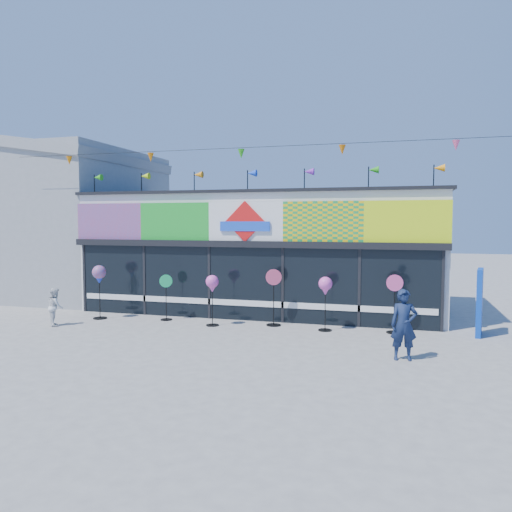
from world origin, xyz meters
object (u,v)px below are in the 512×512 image
at_px(spinner_0, 99,276).
at_px(child, 55,307).
at_px(blue_sign, 479,302).
at_px(adult_man, 404,325).
at_px(spinner_2, 212,285).
at_px(spinner_4, 325,288).
at_px(spinner_5, 394,302).
at_px(spinner_1, 166,296).
at_px(spinner_3, 274,296).

height_order(spinner_0, child, spinner_0).
distance_m(blue_sign, adult_man, 3.68).
height_order(spinner_2, adult_man, adult_man).
height_order(spinner_4, spinner_5, spinner_5).
xyz_separation_m(spinner_0, spinner_1, (2.14, 0.38, -0.61)).
xyz_separation_m(spinner_5, child, (-9.73, -1.72, -0.30)).
distance_m(spinner_1, spinner_2, 1.80).
xyz_separation_m(spinner_1, spinner_2, (1.70, -0.39, 0.45)).
xyz_separation_m(blue_sign, spinner_5, (-2.22, -0.35, -0.05)).
bearing_deg(spinner_5, spinner_4, -173.27).
height_order(blue_sign, spinner_4, blue_sign).
bearing_deg(adult_man, spinner_1, 151.07).
bearing_deg(spinner_2, spinner_5, 5.19).
bearing_deg(spinner_5, adult_man, -85.19).
xyz_separation_m(blue_sign, spinner_4, (-4.11, -0.57, 0.32)).
height_order(blue_sign, adult_man, blue_sign).
height_order(blue_sign, spinner_1, blue_sign).
relative_size(spinner_2, spinner_4, 0.98).
xyz_separation_m(spinner_1, adult_man, (7.14, -2.65, 0.04)).
bearing_deg(spinner_3, adult_man, -36.96).
relative_size(spinner_2, adult_man, 0.95).
height_order(spinner_5, child, spinner_5).
distance_m(spinner_4, spinner_5, 1.94).
bearing_deg(spinner_4, spinner_0, -178.11).
relative_size(spinner_0, spinner_2, 1.13).
bearing_deg(spinner_0, spinner_1, 10.01).
height_order(spinner_3, child, spinner_3).
bearing_deg(adult_man, spinner_0, 157.67).
bearing_deg(adult_man, blue_sign, 48.60).
relative_size(spinner_4, child, 1.37).
height_order(spinner_1, spinner_5, spinner_5).
height_order(spinner_1, spinner_2, spinner_2).
relative_size(spinner_0, spinner_4, 1.11).
height_order(spinner_1, adult_man, adult_man).
relative_size(blue_sign, spinner_0, 1.07).
bearing_deg(spinner_0, blue_sign, 4.11).
relative_size(spinner_3, adult_man, 1.06).
xyz_separation_m(spinner_0, spinner_2, (3.84, -0.01, -0.15)).
relative_size(spinner_2, child, 1.35).
bearing_deg(spinner_5, spinner_3, 179.25).
bearing_deg(spinner_4, spinner_2, -175.68).
height_order(spinner_1, child, spinner_1).
distance_m(spinner_2, spinner_4, 3.33).
height_order(adult_man, child, adult_man).
xyz_separation_m(spinner_2, spinner_4, (3.32, 0.25, 0.02)).
bearing_deg(adult_man, spinner_4, 121.60).
relative_size(spinner_4, adult_man, 0.97).
xyz_separation_m(spinner_2, adult_man, (5.44, -2.26, -0.42)).
relative_size(spinner_3, spinner_4, 1.09).
relative_size(blue_sign, spinner_5, 1.12).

